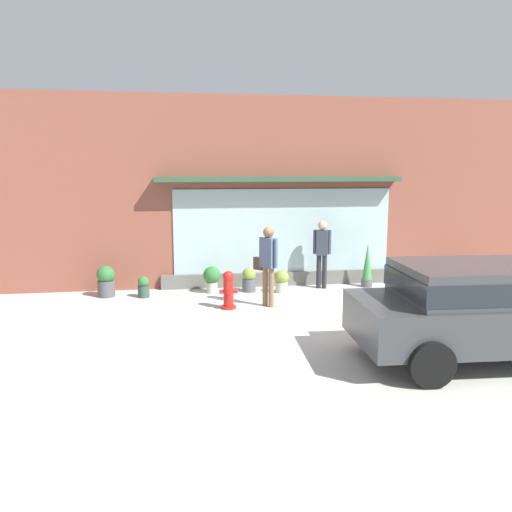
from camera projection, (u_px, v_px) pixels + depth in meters
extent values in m
plane|color=#B2AFA8|center=(306.00, 316.00, 10.98)|extent=(60.00, 60.00, 0.00)
cube|color=#B2B2AD|center=(308.00, 316.00, 10.77)|extent=(14.00, 0.24, 0.12)
cube|color=brown|center=(277.00, 192.00, 13.70)|extent=(14.00, 0.36, 4.81)
cube|color=#9EB7BC|center=(283.00, 231.00, 13.69)|extent=(5.62, 0.03, 2.16)
cube|color=#2D5138|center=(280.00, 179.00, 13.31)|extent=(6.22, 0.56, 0.12)
cube|color=#605E59|center=(278.00, 279.00, 13.85)|extent=(6.02, 0.20, 0.36)
cylinder|color=red|center=(229.00, 307.00, 11.59)|extent=(0.33, 0.33, 0.06)
cylinder|color=red|center=(228.00, 293.00, 11.54)|extent=(0.22, 0.22, 0.58)
sphere|color=red|center=(228.00, 277.00, 11.48)|extent=(0.25, 0.25, 0.25)
cylinder|color=red|center=(222.00, 292.00, 11.51)|extent=(0.10, 0.09, 0.09)
cylinder|color=red|center=(235.00, 291.00, 11.56)|extent=(0.10, 0.09, 0.09)
cylinder|color=red|center=(229.00, 293.00, 11.39)|extent=(0.09, 0.10, 0.09)
cylinder|color=brown|center=(265.00, 286.00, 11.77)|extent=(0.12, 0.12, 0.87)
cylinder|color=brown|center=(271.00, 288.00, 11.64)|extent=(0.12, 0.12, 0.87)
cube|color=#475675|center=(268.00, 253.00, 11.58)|extent=(0.37, 0.39, 0.65)
sphere|color=brown|center=(268.00, 232.00, 11.51)|extent=(0.24, 0.24, 0.24)
cylinder|color=#475675|center=(261.00, 251.00, 11.73)|extent=(0.08, 0.08, 0.62)
cylinder|color=#475675|center=(276.00, 253.00, 11.43)|extent=(0.08, 0.08, 0.62)
cube|color=#472D1E|center=(259.00, 263.00, 11.85)|extent=(0.23, 0.25, 0.28)
cylinder|color=#232328|center=(319.00, 272.00, 13.51)|extent=(0.12, 0.12, 0.85)
cylinder|color=#232328|center=(324.00, 272.00, 13.48)|extent=(0.12, 0.12, 0.85)
cube|color=#333847|center=(322.00, 243.00, 13.37)|extent=(0.32, 0.28, 0.64)
sphere|color=tan|center=(322.00, 225.00, 13.30)|extent=(0.23, 0.23, 0.23)
cylinder|color=#333847|center=(315.00, 242.00, 13.41)|extent=(0.08, 0.08, 0.61)
cylinder|color=#333847|center=(330.00, 242.00, 13.33)|extent=(0.08, 0.08, 0.61)
cube|color=#383A3D|center=(483.00, 319.00, 8.37)|extent=(4.11, 2.05, 0.67)
cube|color=#383A3D|center=(473.00, 283.00, 8.25)|extent=(2.29, 1.81, 0.59)
cube|color=#1E2328|center=(473.00, 283.00, 8.25)|extent=(2.33, 1.83, 0.32)
cylinder|color=black|center=(385.00, 325.00, 9.22)|extent=(0.67, 0.21, 0.67)
cylinder|color=black|center=(431.00, 364.00, 7.36)|extent=(0.67, 0.21, 0.67)
cylinder|color=#4C4C51|center=(466.00, 278.00, 14.01)|extent=(0.38, 0.38, 0.31)
sphere|color=#3D8442|center=(467.00, 267.00, 13.96)|extent=(0.43, 0.43, 0.43)
sphere|color=#DB4C7A|center=(464.00, 264.00, 14.00)|extent=(0.12, 0.12, 0.12)
sphere|color=white|center=(470.00, 265.00, 13.83)|extent=(0.09, 0.09, 0.09)
cylinder|color=#4C4C51|center=(106.00, 289.00, 12.64)|extent=(0.41, 0.41, 0.38)
sphere|color=#2D6B33|center=(106.00, 275.00, 12.58)|extent=(0.43, 0.43, 0.43)
sphere|color=#DB4C7A|center=(108.00, 272.00, 12.49)|extent=(0.13, 0.13, 0.13)
sphere|color=orange|center=(101.00, 271.00, 12.57)|extent=(0.09, 0.09, 0.09)
cylinder|color=#4C4C51|center=(249.00, 285.00, 13.16)|extent=(0.33, 0.33, 0.31)
sphere|color=olive|center=(249.00, 274.00, 13.11)|extent=(0.34, 0.34, 0.34)
cylinder|color=#33473D|center=(144.00, 291.00, 12.58)|extent=(0.27, 0.27, 0.28)
sphere|color=#2D6B33|center=(143.00, 282.00, 12.54)|extent=(0.26, 0.26, 0.26)
sphere|color=white|center=(141.00, 281.00, 12.48)|extent=(0.05, 0.05, 0.05)
sphere|color=#E5C64C|center=(145.00, 279.00, 12.56)|extent=(0.07, 0.07, 0.07)
cylinder|color=#B7B2A3|center=(212.00, 288.00, 13.02)|extent=(0.27, 0.27, 0.26)
sphere|color=#2D6B33|center=(212.00, 275.00, 12.97)|extent=(0.42, 0.42, 0.42)
cylinder|color=#4C4C51|center=(367.00, 283.00, 13.72)|extent=(0.29, 0.29, 0.20)
cone|color=#3D8442|center=(367.00, 261.00, 13.63)|extent=(0.26, 0.26, 0.93)
cylinder|color=#B7B2A3|center=(281.00, 287.00, 13.05)|extent=(0.30, 0.30, 0.26)
sphere|color=olive|center=(282.00, 277.00, 13.01)|extent=(0.35, 0.35, 0.35)
sphere|color=#DB4C7A|center=(284.00, 274.00, 13.04)|extent=(0.08, 0.08, 0.08)
sphere|color=orange|center=(281.00, 276.00, 12.92)|extent=(0.10, 0.10, 0.10)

